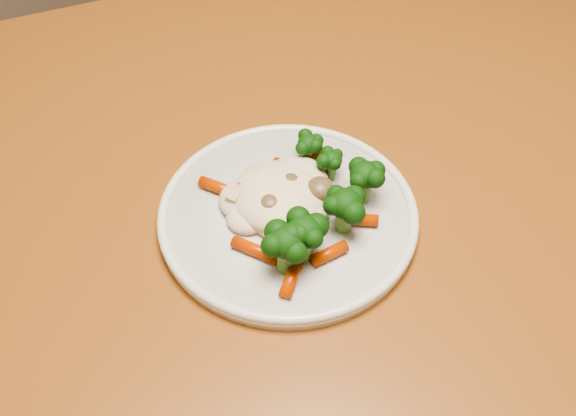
# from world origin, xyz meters

# --- Properties ---
(dining_table) EXTENTS (1.33, 1.06, 0.75)m
(dining_table) POSITION_xyz_m (-0.29, 0.01, 0.65)
(dining_table) COLOR #925321
(dining_table) RESTS_ON ground
(plate) EXTENTS (0.25, 0.25, 0.01)m
(plate) POSITION_xyz_m (-0.34, -0.05, 0.76)
(plate) COLOR silver
(plate) RESTS_ON dining_table
(meal) EXTENTS (0.16, 0.17, 0.05)m
(meal) POSITION_xyz_m (-0.33, -0.06, 0.78)
(meal) COLOR beige
(meal) RESTS_ON plate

